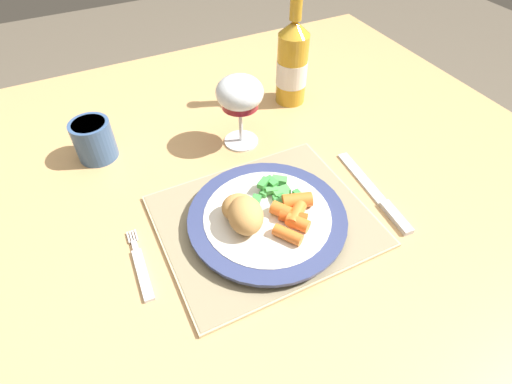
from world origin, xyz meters
TOP-DOWN VIEW (x-y plane):
  - ground_plane at (0.00, 0.00)m, footprint 6.00×6.00m
  - dining_table at (0.00, 0.00)m, footprint 1.18×1.01m
  - placemat at (-0.02, -0.12)m, footprint 0.32×0.27m
  - dinner_plate at (-0.02, -0.13)m, footprint 0.24×0.24m
  - breaded_croquettes at (-0.06, -0.13)m, footprint 0.07×0.09m
  - green_beans_pile at (0.01, -0.10)m, footprint 0.09×0.06m
  - glazed_carrots at (0.01, -0.15)m, footprint 0.09×0.09m
  - fork at (-0.22, -0.12)m, footprint 0.02×0.13m
  - table_knife at (0.18, -0.16)m, footprint 0.04×0.21m
  - wine_glass at (0.03, 0.08)m, footprint 0.09×0.09m
  - bottle at (0.19, 0.17)m, footprint 0.06×0.06m
  - drinking_cup at (-0.22, 0.16)m, footprint 0.07×0.07m

SIDE VIEW (x-z plane):
  - ground_plane at x=0.00m, z-range 0.00..0.00m
  - dining_table at x=0.00m, z-range 0.28..1.02m
  - fork at x=-0.22m, z-range 0.74..0.75m
  - table_knife at x=0.18m, z-range 0.74..0.75m
  - placemat at x=-0.02m, z-range 0.74..0.75m
  - dinner_plate at x=-0.02m, z-range 0.75..0.77m
  - green_beans_pile at x=0.01m, z-range 0.76..0.78m
  - glazed_carrots at x=0.01m, z-range 0.76..0.79m
  - drinking_cup at x=-0.22m, z-range 0.74..0.82m
  - breaded_croquettes at x=-0.06m, z-range 0.76..0.81m
  - bottle at x=0.19m, z-range 0.70..0.95m
  - wine_glass at x=0.03m, z-range 0.77..0.91m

